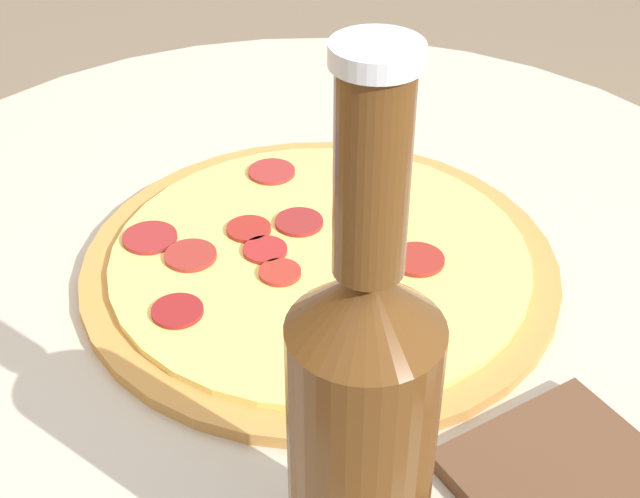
{
  "coord_description": "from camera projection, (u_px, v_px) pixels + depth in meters",
  "views": [
    {
      "loc": [
        -0.59,
        -0.04,
        1.11
      ],
      "look_at": [
        -0.04,
        -0.01,
        0.7
      ],
      "focal_mm": 50.0,
      "sensor_mm": 36.0,
      "label": 1
    }
  ],
  "objects": [
    {
      "name": "beer_bottle",
      "position": [
        362.0,
        428.0,
        0.41
      ],
      "size": [
        0.07,
        0.07,
        0.31
      ],
      "color": "#563314",
      "rests_on": "table"
    },
    {
      "name": "pizza",
      "position": [
        319.0,
        261.0,
        0.7
      ],
      "size": [
        0.37,
        0.37,
        0.02
      ],
      "color": "#B77F3D",
      "rests_on": "table"
    },
    {
      "name": "table",
      "position": [
        312.0,
        404.0,
        0.85
      ],
      "size": [
        0.83,
        0.83,
        0.68
      ],
      "color": "#B2A893",
      "rests_on": "ground_plane"
    }
  ]
}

